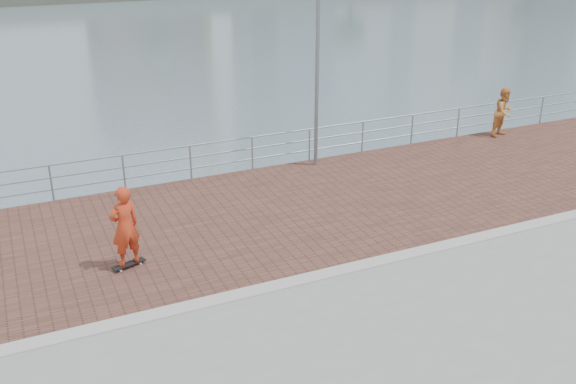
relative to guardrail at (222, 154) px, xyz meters
name	(u,v)px	position (x,y,z in m)	size (l,w,h in m)	color
water	(323,348)	(0.00, -7.00, -2.69)	(400.00, 400.00, 0.00)	slate
brick_lane	(264,215)	(0.00, -3.40, -0.68)	(40.00, 6.80, 0.02)	brown
curb	(325,274)	(0.00, -7.00, -0.66)	(40.00, 0.40, 0.06)	#B7B5AD
guardrail	(222,154)	(0.00, 0.00, 0.00)	(39.06, 0.06, 1.13)	#8C9EA8
street_lamp	(325,31)	(3.06, -0.96, 3.74)	(0.45, 1.32, 6.24)	gray
skateboard	(129,264)	(-3.97, -4.77, -0.60)	(0.82, 0.43, 0.09)	black
skateboarder	(125,226)	(-3.97, -4.77, 0.38)	(0.70, 0.46, 1.93)	red
bystander	(504,112)	(10.83, -0.61, 0.23)	(0.88, 0.69, 1.81)	#E28E42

